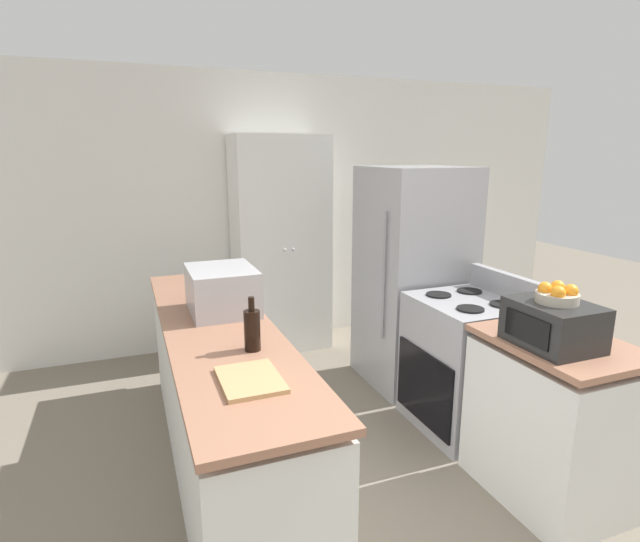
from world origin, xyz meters
name	(u,v)px	position (x,y,z in m)	size (l,w,h in m)	color
wall_back	(262,212)	(0.00, 3.44, 1.30)	(7.00, 0.06, 2.60)	white
counter_left	(221,399)	(-0.81, 1.40, 0.44)	(0.60, 2.61, 0.91)	silver
counter_right	(551,422)	(0.81, 0.50, 0.44)	(0.60, 0.79, 0.91)	silver
pantry_cabinet	(281,245)	(0.10, 3.15, 1.01)	(0.87, 0.51, 2.03)	white
stove	(465,363)	(0.83, 1.27, 0.46)	(0.66, 0.71, 1.07)	#9E9EA3
refrigerator	(413,277)	(0.88, 2.05, 0.88)	(0.76, 0.78, 1.76)	#A3A3A8
microwave	(222,290)	(-0.74, 1.63, 1.05)	(0.40, 0.48, 0.27)	#B2B2B7
wine_bottle	(252,329)	(-0.72, 0.96, 1.02)	(0.08, 0.08, 0.27)	black
toaster_oven	(553,324)	(0.71, 0.46, 1.03)	(0.34, 0.41, 0.23)	black
fruit_bowl	(557,295)	(0.72, 0.46, 1.18)	(0.21, 0.21, 0.10)	#B2A893
cutting_board	(250,380)	(-0.81, 0.61, 0.92)	(0.25, 0.34, 0.02)	tan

